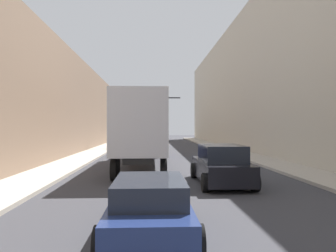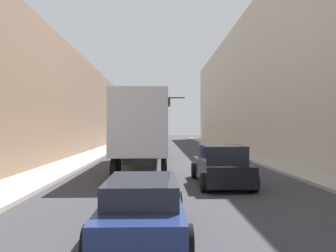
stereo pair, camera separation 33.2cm
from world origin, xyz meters
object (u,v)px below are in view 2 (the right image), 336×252
sedan_car (142,206)px  traffic_signal_gantry (139,110)px  semi_truck (145,128)px  suv_car (221,166)px

sedan_car → traffic_signal_gantry: 28.91m
semi_truck → traffic_signal_gantry: bearing=94.9°
sedan_car → suv_car: (2.94, 6.26, 0.17)m
semi_truck → sedan_car: 13.22m
suv_car → traffic_signal_gantry: 23.13m
semi_truck → traffic_signal_gantry: traffic_signal_gantry is taller
semi_truck → suv_car: (3.47, -6.84, -1.55)m
sedan_car → traffic_signal_gantry: (-1.85, 28.62, 3.66)m
sedan_car → suv_car: bearing=64.8°
semi_truck → traffic_signal_gantry: (-1.32, 15.52, 1.94)m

